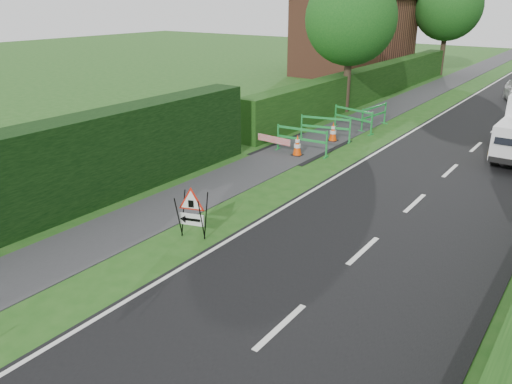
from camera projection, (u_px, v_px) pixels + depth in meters
The scene contains 15 objects.
ground at pixel (141, 307), 9.45m from camera, with size 120.00×120.00×0.00m, color #1E4E16.
footpath at pixel (465, 75), 37.56m from camera, with size 2.00×90.00×0.02m, color #2D2D30.
hedge_west_near at pixel (0, 238), 12.16m from camera, with size 1.10×18.00×2.50m, color black.
hedge_west_far at pixel (369, 99), 28.81m from camera, with size 1.00×24.00×1.80m, color #14380F.
house_west at pixel (354, 35), 36.52m from camera, with size 7.50×7.40×7.88m.
tree_nw at pixel (351, 19), 23.93m from camera, with size 4.40×4.40×6.70m.
tree_fw at pixel (448, 7), 35.92m from camera, with size 4.80×4.80×7.24m.
triangle_sign at pixel (190, 209), 11.86m from camera, with size 0.95×0.95×1.10m.
traffic_cone_3 at pixel (297, 145), 18.31m from camera, with size 0.38×0.38×0.79m.
traffic_cone_4 at pixel (333, 132), 20.16m from camera, with size 0.38×0.38×0.79m.
ped_barrier_0 at pixel (302, 137), 18.47m from camera, with size 2.08×0.52×1.00m.
ped_barrier_1 at pixel (325, 125), 20.17m from camera, with size 2.08×0.87×1.00m.
ped_barrier_2 at pixel (353, 116), 21.67m from camera, with size 2.08×0.83×1.00m.
ped_barrier_3 at pixel (374, 114), 22.21m from camera, with size 0.59×2.09×1.00m.
redwhite_plank at pixel (274, 151), 18.98m from camera, with size 1.50×0.04×0.25m, color red.
Camera 1 is at (6.44, -5.23, 5.47)m, focal length 35.00 mm.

